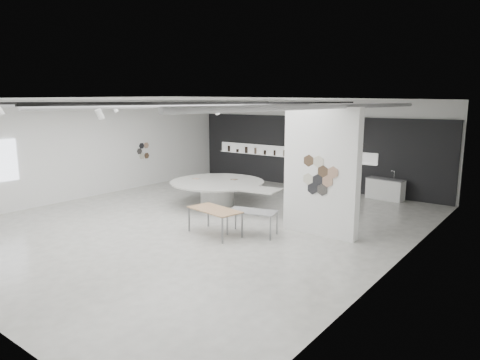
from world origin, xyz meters
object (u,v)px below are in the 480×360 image
Objects in this scene: display_island at (219,189)px; sample_table_wood at (215,211)px; sample_table_stone at (252,213)px; kitchen_counter at (385,189)px; partition_column at (321,172)px.

sample_table_wood is at bearing -58.99° from display_island.
sample_table_stone is at bearing 36.62° from sample_table_wood.
kitchen_counter is (4.55, 4.56, -0.16)m from display_island.
kitchen_counter is at bearing 37.48° from display_island.
partition_column reaches higher than kitchen_counter.
partition_column reaches higher than sample_table_wood.
display_island is 3.15× the size of sample_table_stone.
sample_table_wood is 7.73m from kitchen_counter.
display_island reaches higher than sample_table_stone.
display_island is 3.77m from sample_table_stone.
sample_table_stone is at bearing -42.60° from display_island.
partition_column is 5.68m from kitchen_counter.
sample_table_wood is 1.14× the size of sample_table_stone.
display_island is at bearing -129.59° from kitchen_counter.
kitchen_counter reaches higher than display_island.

